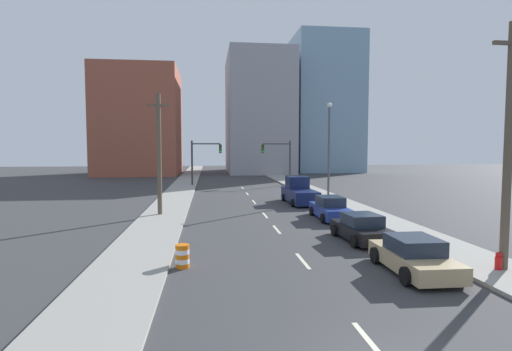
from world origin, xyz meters
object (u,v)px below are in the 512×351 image
at_px(utility_pole_left_mid, 159,154).
at_px(sedan_black, 362,229).
at_px(street_lamp, 329,144).
at_px(traffic_signal_right, 282,157).
at_px(pickup_truck_navy, 299,193).
at_px(sedan_tan, 414,256).
at_px(fire_hydrant, 498,263).
at_px(traffic_barrel, 182,256).
at_px(sedan_blue, 330,209).
at_px(utility_pole_right_near, 508,146).
at_px(traffic_signal_left, 201,157).

relative_size(utility_pole_left_mid, sedan_black, 1.97).
bearing_deg(sedan_black, street_lamp, 75.91).
bearing_deg(sedan_black, utility_pole_left_mid, 138.85).
relative_size(traffic_signal_right, utility_pole_left_mid, 0.67).
relative_size(utility_pole_left_mid, pickup_truck_navy, 1.43).
bearing_deg(utility_pole_left_mid, sedan_tan, -51.51).
bearing_deg(pickup_truck_navy, fire_hydrant, -81.78).
bearing_deg(street_lamp, sedan_black, -100.97).
xyz_separation_m(utility_pole_left_mid, sedan_black, (11.37, -8.89, -3.78)).
bearing_deg(pickup_truck_navy, street_lamp, 29.41).
relative_size(traffic_barrel, street_lamp, 0.11).
distance_m(sedan_black, sedan_blue, 6.45).
xyz_separation_m(traffic_barrel, street_lamp, (12.11, 19.74, 4.69)).
xyz_separation_m(traffic_barrel, sedan_tan, (8.96, -1.72, 0.18)).
relative_size(utility_pole_left_mid, traffic_barrel, 9.07).
distance_m(traffic_barrel, pickup_truck_navy, 19.95).
xyz_separation_m(utility_pole_left_mid, street_lamp, (14.49, 7.19, 0.73)).
relative_size(utility_pole_right_near, sedan_black, 2.19).
bearing_deg(traffic_barrel, street_lamp, 58.48).
height_order(utility_pole_right_near, traffic_barrel, utility_pole_right_near).
bearing_deg(sedan_tan, sedan_black, 90.92).
relative_size(utility_pole_right_near, utility_pole_left_mid, 1.11).
bearing_deg(utility_pole_right_near, utility_pole_left_mid, 135.56).
bearing_deg(pickup_truck_navy, traffic_barrel, -117.68).
xyz_separation_m(traffic_signal_right, traffic_barrel, (-10.38, -34.51, -3.22)).
bearing_deg(traffic_signal_right, utility_pole_left_mid, -120.16).
bearing_deg(sedan_black, traffic_signal_left, 102.97).
relative_size(traffic_signal_left, sedan_black, 1.31).
distance_m(traffic_barrel, sedan_blue, 13.72).
xyz_separation_m(traffic_signal_right, sedan_blue, (-1.09, -24.42, -3.00)).
distance_m(traffic_barrel, sedan_black, 9.71).
relative_size(traffic_signal_left, fire_hydrant, 6.85).
height_order(traffic_barrel, street_lamp, street_lamp).
height_order(sedan_tan, pickup_truck_navy, pickup_truck_navy).
distance_m(utility_pole_left_mid, traffic_barrel, 13.37).
xyz_separation_m(sedan_black, pickup_truck_navy, (-0.09, 14.19, 0.27)).
xyz_separation_m(traffic_signal_left, street_lamp, (12.02, -14.78, 1.46)).
bearing_deg(traffic_barrel, pickup_truck_navy, 63.49).
bearing_deg(street_lamp, fire_hydrant, -89.74).
height_order(sedan_black, pickup_truck_navy, pickup_truck_navy).
distance_m(street_lamp, sedan_blue, 10.99).
bearing_deg(fire_hydrant, street_lamp, 90.26).
height_order(utility_pole_left_mid, sedan_black, utility_pole_left_mid).
distance_m(utility_pole_right_near, sedan_blue, 13.24).
distance_m(utility_pole_right_near, street_lamp, 21.79).
xyz_separation_m(traffic_signal_left, sedan_black, (8.90, -30.86, -3.05)).
xyz_separation_m(sedan_black, sedan_blue, (0.30, 6.44, 0.05)).
bearing_deg(traffic_signal_left, utility_pole_right_near, -71.25).
height_order(traffic_signal_right, traffic_barrel, traffic_signal_right).
xyz_separation_m(street_lamp, sedan_black, (-3.12, -16.08, -4.51)).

